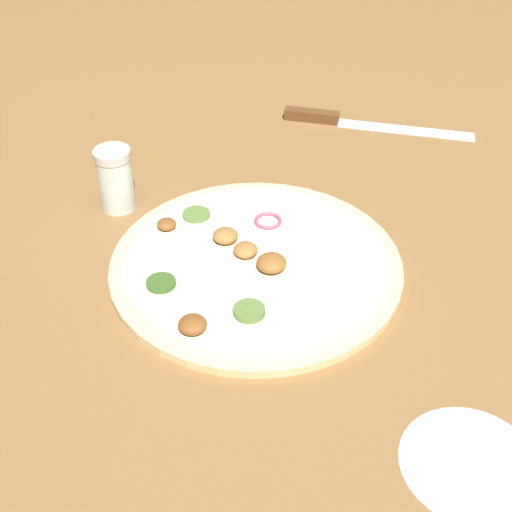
{
  "coord_description": "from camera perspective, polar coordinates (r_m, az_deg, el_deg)",
  "views": [
    {
      "loc": [
        -0.01,
        0.7,
        0.58
      ],
      "look_at": [
        0.0,
        0.0,
        0.02
      ],
      "focal_mm": 50.0,
      "sensor_mm": 36.0,
      "label": 1
    }
  ],
  "objects": [
    {
      "name": "flour_patch",
      "position": [
        0.74,
        16.78,
        -15.61
      ],
      "size": [
        0.14,
        0.14,
        0.0
      ],
      "color": "white",
      "rests_on": "ground_plane"
    },
    {
      "name": "spice_jar",
      "position": [
        1.01,
        -11.18,
        6.06
      ],
      "size": [
        0.05,
        0.05,
        0.09
      ],
      "color": "silver",
      "rests_on": "ground_plane"
    },
    {
      "name": "pizza",
      "position": [
        0.9,
        -0.12,
        -0.68
      ],
      "size": [
        0.37,
        0.37,
        0.03
      ],
      "color": "beige",
      "rests_on": "ground_plane"
    },
    {
      "name": "ground_plane",
      "position": [
        0.91,
        -0.0,
        -1.05
      ],
      "size": [
        3.0,
        3.0,
        0.0
      ],
      "primitive_type": "plane",
      "color": "brown"
    },
    {
      "name": "knife",
      "position": [
        1.24,
        6.97,
        10.72
      ],
      "size": [
        0.32,
        0.09,
        0.02
      ],
      "rotation": [
        0.0,
        0.0,
        2.93
      ],
      "color": "silver",
      "rests_on": "ground_plane"
    }
  ]
}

